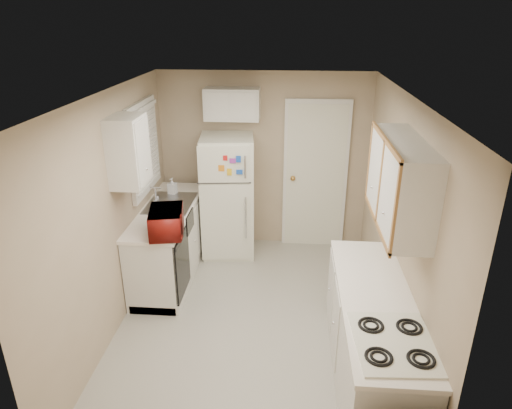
{
  "coord_description": "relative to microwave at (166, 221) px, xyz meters",
  "views": [
    {
      "loc": [
        0.35,
        -4.04,
        3.06
      ],
      "look_at": [
        0.0,
        0.5,
        1.15
      ],
      "focal_mm": 32.0,
      "sensor_mm": 36.0,
      "label": 1
    }
  ],
  "objects": [
    {
      "name": "floor",
      "position": [
        0.92,
        -0.22,
        -1.05
      ],
      "size": [
        3.8,
        3.8,
        0.0
      ],
      "primitive_type": "plane",
      "color": "beige",
      "rests_on": "ground"
    },
    {
      "name": "ceiling",
      "position": [
        0.92,
        -0.22,
        1.35
      ],
      "size": [
        3.8,
        3.8,
        0.0
      ],
      "primitive_type": "plane",
      "color": "white",
      "rests_on": "floor"
    },
    {
      "name": "wall_left",
      "position": [
        -0.48,
        -0.22,
        0.15
      ],
      "size": [
        3.8,
        3.8,
        0.0
      ],
      "primitive_type": "plane",
      "color": "tan",
      "rests_on": "floor"
    },
    {
      "name": "wall_right",
      "position": [
        2.32,
        -0.22,
        0.15
      ],
      "size": [
        3.8,
        3.8,
        0.0
      ],
      "primitive_type": "plane",
      "color": "tan",
      "rests_on": "floor"
    },
    {
      "name": "wall_back",
      "position": [
        0.92,
        1.68,
        0.15
      ],
      "size": [
        2.8,
        2.8,
        0.0
      ],
      "primitive_type": "plane",
      "color": "tan",
      "rests_on": "floor"
    },
    {
      "name": "wall_front",
      "position": [
        0.92,
        -2.12,
        0.15
      ],
      "size": [
        2.8,
        2.8,
        0.0
      ],
      "primitive_type": "plane",
      "color": "tan",
      "rests_on": "floor"
    },
    {
      "name": "left_counter",
      "position": [
        -0.18,
        0.68,
        -0.6
      ],
      "size": [
        0.6,
        1.8,
        0.9
      ],
      "primitive_type": "cube",
      "color": "silver",
      "rests_on": "floor"
    },
    {
      "name": "dishwasher",
      "position": [
        0.11,
        0.08,
        -0.56
      ],
      "size": [
        0.03,
        0.58,
        0.72
      ],
      "primitive_type": "cube",
      "color": "black",
      "rests_on": "floor"
    },
    {
      "name": "sink",
      "position": [
        -0.18,
        0.83,
        -0.19
      ],
      "size": [
        0.54,
        0.74,
        0.16
      ],
      "primitive_type": "cube",
      "color": "gray",
      "rests_on": "left_counter"
    },
    {
      "name": "microwave",
      "position": [
        0.0,
        0.0,
        0.0
      ],
      "size": [
        0.54,
        0.37,
        0.33
      ],
      "primitive_type": "imported",
      "rotation": [
        0.0,
        0.0,
        1.77
      ],
      "color": "maroon",
      "rests_on": "left_counter"
    },
    {
      "name": "soap_bottle",
      "position": [
        -0.23,
        1.15,
        -0.05
      ],
      "size": [
        0.12,
        0.12,
        0.22
      ],
      "primitive_type": "imported",
      "rotation": [
        0.0,
        0.0,
        -0.25
      ],
      "color": "white",
      "rests_on": "left_counter"
    },
    {
      "name": "window_blinds",
      "position": [
        -0.44,
        0.83,
        0.55
      ],
      "size": [
        0.1,
        0.98,
        1.08
      ],
      "primitive_type": "cube",
      "color": "silver",
      "rests_on": "wall_left"
    },
    {
      "name": "upper_cabinet_left",
      "position": [
        -0.33,
        -0.0,
        0.75
      ],
      "size": [
        0.3,
        0.45,
        0.7
      ],
      "primitive_type": "cube",
      "color": "silver",
      "rests_on": "wall_left"
    },
    {
      "name": "refrigerator",
      "position": [
        0.47,
        1.33,
        -0.24
      ],
      "size": [
        0.73,
        0.72,
        1.63
      ],
      "primitive_type": "cube",
      "rotation": [
        0.0,
        0.0,
        0.1
      ],
      "color": "silver",
      "rests_on": "floor"
    },
    {
      "name": "cabinet_over_fridge",
      "position": [
        0.52,
        1.53,
        0.95
      ],
      "size": [
        0.7,
        0.3,
        0.4
      ],
      "primitive_type": "cube",
      "color": "silver",
      "rests_on": "wall_back"
    },
    {
      "name": "interior_door",
      "position": [
        1.62,
        1.64,
        -0.03
      ],
      "size": [
        0.86,
        0.06,
        2.08
      ],
      "primitive_type": "cube",
      "color": "silver",
      "rests_on": "floor"
    },
    {
      "name": "right_counter",
      "position": [
        2.02,
        -1.02,
        -0.6
      ],
      "size": [
        0.6,
        2.0,
        0.9
      ],
      "primitive_type": "cube",
      "color": "silver",
      "rests_on": "floor"
    },
    {
      "name": "stove",
      "position": [
        2.05,
        -1.59,
        -0.63
      ],
      "size": [
        0.6,
        0.72,
        0.84
      ],
      "primitive_type": "cube",
      "rotation": [
        0.0,
        0.0,
        0.05
      ],
      "color": "silver",
      "rests_on": "floor"
    },
    {
      "name": "upper_cabinet_right",
      "position": [
        2.17,
        -0.72,
        0.75
      ],
      "size": [
        0.3,
        1.2,
        0.7
      ],
      "primitive_type": "cube",
      "color": "silver",
      "rests_on": "wall_right"
    }
  ]
}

